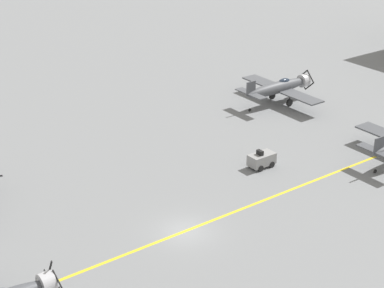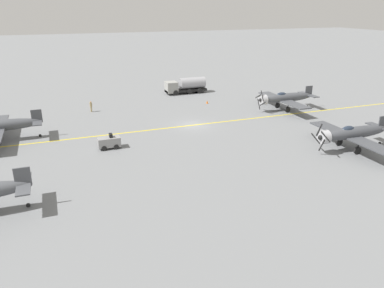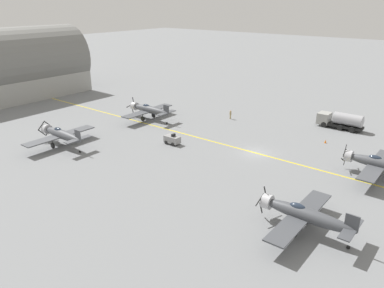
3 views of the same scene
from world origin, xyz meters
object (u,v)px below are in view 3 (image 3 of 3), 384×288
object	(u,v)px
airplane_far_left	(61,134)
ground_crew_walking	(230,114)
airplane_far_center	(149,110)
hangar	(7,69)
airplane_near_left	(304,214)
tow_tractor	(172,139)
fuel_tanker	(340,120)
airplane_near_center	(381,164)
traffic_cone	(325,141)

from	to	relation	value
airplane_far_left	ground_crew_walking	bearing A→B (deg)	-36.83
airplane_far_center	airplane_far_left	bearing A→B (deg)	169.75
airplane_far_center	hangar	world-z (taller)	hangar
ground_crew_walking	airplane_near_left	bearing A→B (deg)	-136.38
airplane_far_left	tow_tractor	world-z (taller)	airplane_far_left
fuel_tanker	hangar	bearing A→B (deg)	110.80
airplane_near_center	tow_tractor	xyz separation A→B (m)	(-7.51, 29.46, -1.22)
airplane_near_center	airplane_near_left	size ratio (longest dim) A/B	1.00
airplane_far_left	airplane_near_left	bearing A→B (deg)	-100.96
tow_tractor	hangar	world-z (taller)	hangar
airplane_near_left	hangar	size ratio (longest dim) A/B	0.34
airplane_near_center	tow_tractor	bearing A→B (deg)	98.70
airplane_far_center	ground_crew_walking	world-z (taller)	airplane_far_center
airplane_near_left	ground_crew_walking	size ratio (longest dim) A/B	6.80
airplane_far_left	hangar	distance (m)	38.26
traffic_cone	airplane_near_center	bearing A→B (deg)	-129.93
airplane_near_left	ground_crew_walking	world-z (taller)	airplane_near_left
airplane_near_center	airplane_far_left	distance (m)	46.77
fuel_tanker	ground_crew_walking	size ratio (longest dim) A/B	4.53
airplane_near_center	traffic_cone	distance (m)	13.24
hangar	airplane_far_left	bearing A→B (deg)	-106.30
hangar	airplane_near_center	bearing A→B (deg)	-83.86
airplane_near_center	fuel_tanker	size ratio (longest dim) A/B	1.50
ground_crew_walking	hangar	xyz separation A→B (m)	(-18.48, 49.52, 5.96)
airplane_far_left	ground_crew_walking	world-z (taller)	airplane_far_left
airplane_near_center	airplane_far_center	xyz separation A→B (m)	(-0.21, 41.79, -0.00)
airplane_far_left	tow_tractor	distance (m)	17.65
fuel_tanker	hangar	distance (m)	73.25
airplane_near_center	tow_tractor	world-z (taller)	airplane_near_center
airplane_far_center	airplane_far_left	world-z (taller)	airplane_far_center
tow_tractor	hangar	xyz separation A→B (m)	(-1.00, 49.63, 6.14)
airplane_near_left	tow_tractor	bearing A→B (deg)	77.41
airplane_far_left	hangar	bearing A→B (deg)	61.10
airplane_far_center	ground_crew_walking	xyz separation A→B (m)	(10.18, -12.23, -1.05)
ground_crew_walking	airplane_near_center	bearing A→B (deg)	-108.64
airplane_far_center	tow_tractor	distance (m)	14.38
tow_tractor	hangar	bearing A→B (deg)	91.15
ground_crew_walking	hangar	world-z (taller)	hangar
tow_tractor	traffic_cone	distance (m)	25.11
fuel_tanker	traffic_cone	bearing A→B (deg)	-175.37
tow_tractor	airplane_far_left	bearing A→B (deg)	131.40
ground_crew_walking	hangar	distance (m)	53.20
airplane_near_center	tow_tractor	distance (m)	30.42
airplane_near_left	airplane_far_center	world-z (taller)	airplane_far_center
tow_tractor	ground_crew_walking	bearing A→B (deg)	0.34
airplane_near_center	traffic_cone	size ratio (longest dim) A/B	21.82
airplane_near_left	airplane_far_center	bearing A→B (deg)	74.38
airplane_far_left	ground_crew_walking	size ratio (longest dim) A/B	6.80
ground_crew_walking	traffic_cone	world-z (taller)	ground_crew_walking
airplane_near_left	traffic_cone	distance (m)	27.46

